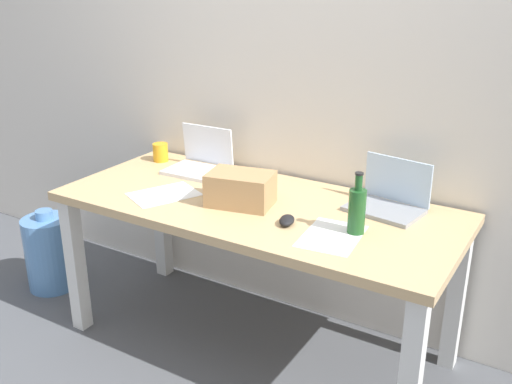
{
  "coord_description": "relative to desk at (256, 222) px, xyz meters",
  "views": [
    {
      "loc": [
        1.24,
        -2.05,
        1.71
      ],
      "look_at": [
        0.0,
        0.0,
        0.79
      ],
      "focal_mm": 41.35,
      "sensor_mm": 36.0,
      "label": 1
    }
  ],
  "objects": [
    {
      "name": "coffee_mug",
      "position": [
        -0.74,
        0.24,
        0.14
      ],
      "size": [
        0.08,
        0.08,
        0.09
      ],
      "primitive_type": "cylinder",
      "color": "gold",
      "rests_on": "desk"
    },
    {
      "name": "paper_sheet_front_left",
      "position": [
        -0.41,
        -0.13,
        0.09
      ],
      "size": [
        0.32,
        0.36,
        0.0
      ],
      "primitive_type": "cube",
      "rotation": [
        0.0,
        0.0,
        -0.45
      ],
      "color": "white",
      "rests_on": "desk"
    },
    {
      "name": "cardboard_box",
      "position": [
        -0.05,
        -0.05,
        0.17
      ],
      "size": [
        0.31,
        0.24,
        0.14
      ],
      "primitive_type": "cube",
      "rotation": [
        0.0,
        0.0,
        0.21
      ],
      "color": "tan",
      "rests_on": "desk"
    },
    {
      "name": "desk",
      "position": [
        0.0,
        0.0,
        0.0
      ],
      "size": [
        1.78,
        0.77,
        0.74
      ],
      "color": "tan",
      "rests_on": "ground"
    },
    {
      "name": "laptop_right",
      "position": [
        0.52,
        0.22,
        0.14
      ],
      "size": [
        0.33,
        0.26,
        0.21
      ],
      "color": "gray",
      "rests_on": "desk"
    },
    {
      "name": "beer_bottle",
      "position": [
        0.49,
        -0.07,
        0.19
      ],
      "size": [
        0.07,
        0.07,
        0.25
      ],
      "color": "#1E5123",
      "rests_on": "desk"
    },
    {
      "name": "back_wall",
      "position": [
        0.0,
        0.44,
        0.66
      ],
      "size": [
        5.2,
        0.08,
        2.6
      ],
      "primitive_type": "cube",
      "color": "silver",
      "rests_on": "ground"
    },
    {
      "name": "ground_plane",
      "position": [
        0.0,
        0.0,
        -0.64
      ],
      "size": [
        8.0,
        8.0,
        0.0
      ],
      "primitive_type": "plane",
      "color": "#515459"
    },
    {
      "name": "laptop_left",
      "position": [
        -0.46,
        0.22,
        0.14
      ],
      "size": [
        0.3,
        0.24,
        0.22
      ],
      "color": "silver",
      "rests_on": "desk"
    },
    {
      "name": "water_cooler_jug",
      "position": [
        -1.27,
        -0.13,
        -0.43
      ],
      "size": [
        0.26,
        0.26,
        0.47
      ],
      "color": "#598CC6",
      "rests_on": "ground"
    },
    {
      "name": "computer_mouse",
      "position": [
        0.22,
        -0.13,
        0.11
      ],
      "size": [
        0.09,
        0.11,
        0.03
      ],
      "primitive_type": "ellipsoid",
      "rotation": [
        0.0,
        0.0,
        0.31
      ],
      "color": "black",
      "rests_on": "desk"
    },
    {
      "name": "paper_sheet_front_right",
      "position": [
        0.43,
        -0.14,
        0.09
      ],
      "size": [
        0.24,
        0.32,
        0.0
      ],
      "primitive_type": "cube",
      "rotation": [
        0.0,
        0.0,
        0.11
      ],
      "color": "white",
      "rests_on": "desk"
    }
  ]
}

